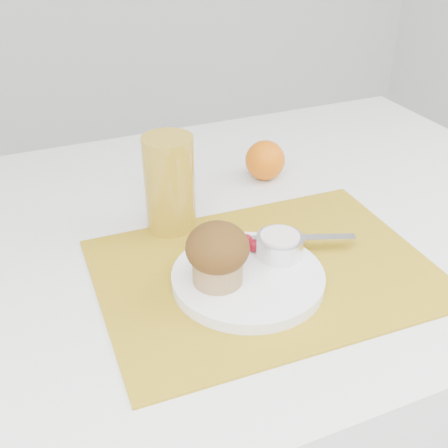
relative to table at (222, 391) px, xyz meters
name	(u,v)px	position (x,y,z in m)	size (l,w,h in m)	color
table	(222,391)	(0.00, 0.00, 0.00)	(1.20, 0.80, 0.75)	white
placemat	(265,271)	(0.00, -0.14, 0.38)	(0.45, 0.33, 0.00)	#B08B18
plate	(248,278)	(-0.03, -0.16, 0.39)	(0.20, 0.20, 0.02)	white
ramekin	(279,246)	(0.03, -0.13, 0.41)	(0.07, 0.07, 0.03)	silver
cream	(280,237)	(0.03, -0.13, 0.42)	(0.05, 0.05, 0.01)	white
raspberry_near	(246,240)	(0.00, -0.10, 0.40)	(0.02, 0.02, 0.02)	#60020D
raspberry_far	(254,245)	(0.00, -0.11, 0.40)	(0.02, 0.02, 0.02)	#55020C
butter_knife	(293,239)	(0.06, -0.11, 0.40)	(0.18, 0.01, 0.00)	silver
orange	(265,160)	(0.13, 0.11, 0.41)	(0.07, 0.07, 0.07)	orange
juice_glass	(170,184)	(-0.08, 0.02, 0.45)	(0.07, 0.07, 0.15)	#B39021
muffin	(217,253)	(-0.07, -0.16, 0.44)	(0.08, 0.08, 0.08)	tan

